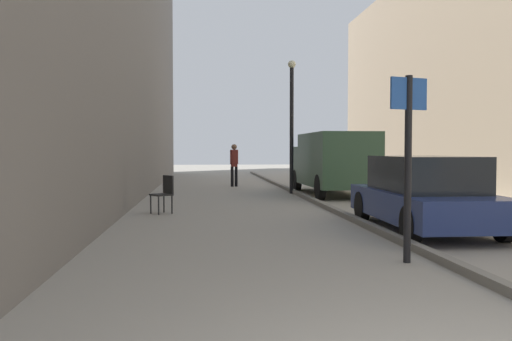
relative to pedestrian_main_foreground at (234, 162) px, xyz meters
name	(u,v)px	position (x,y,z in m)	size (l,w,h in m)	color
ground_plane	(263,205)	(0.36, -7.44, -1.05)	(80.00, 80.00, 0.00)	gray
kerb_strip	(317,202)	(1.94, -7.44, -0.99)	(0.16, 40.00, 0.12)	slate
pedestrian_main_foreground	(234,162)	(0.00, 0.00, 0.00)	(0.35, 0.25, 1.81)	black
delivery_van	(332,161)	(3.19, -4.26, 0.12)	(2.00, 5.42, 2.14)	#335138
parked_car	(424,194)	(2.97, -12.39, -0.34)	(1.91, 4.24, 1.45)	navy
street_sign_post	(408,152)	(1.47, -15.20, 0.50)	(0.58, 0.20, 2.60)	black
lamp_post	(292,118)	(1.83, -3.75, 1.67)	(0.28, 0.28, 4.76)	black
cafe_chair_near_window	(164,191)	(-2.30, -9.19, -0.50)	(0.61, 0.61, 0.94)	black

